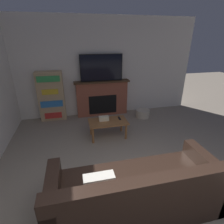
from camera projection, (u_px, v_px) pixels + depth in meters
The scene contains 9 objects.
wall_back at pixel (100, 68), 4.92m from camera, with size 5.56×0.06×2.70m.
fireplace at pixel (102, 98), 5.12m from camera, with size 1.57×0.28×1.03m.
tv at pixel (102, 68), 4.76m from camera, with size 1.17×0.03×0.72m.
couch at pixel (137, 192), 2.30m from camera, with size 2.25×0.90×0.82m.
coffee_table at pixel (108, 124), 4.00m from camera, with size 0.87×0.50×0.40m.
tissue_box at pixel (104, 118), 3.99m from camera, with size 0.22×0.12×0.10m.
remote_control at pixel (119, 118), 4.09m from camera, with size 0.04×0.15×0.02m.
bookshelf at pixel (51, 96), 4.75m from camera, with size 0.68×0.29×1.35m.
storage_basket at pixel (143, 113), 5.10m from camera, with size 0.39×0.39×0.22m.
Camera 1 is at (-0.79, -0.94, 2.17)m, focal length 28.00 mm.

